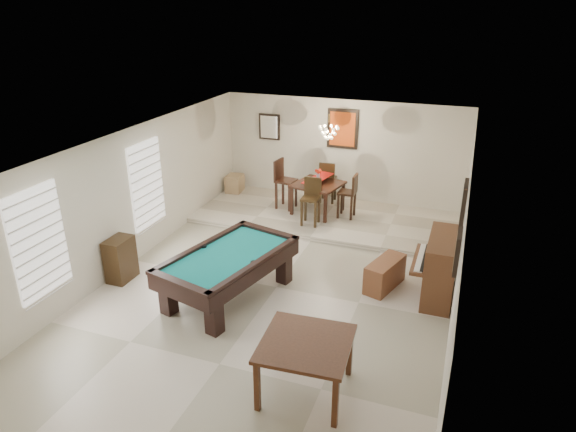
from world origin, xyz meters
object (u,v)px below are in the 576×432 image
Objects in this scene: chandelier at (329,128)px; upright_piano at (433,266)px; pool_table at (229,276)px; square_table at (306,367)px; dining_chair_east at (347,196)px; dining_chair_west at (286,184)px; piano_bench at (385,274)px; corner_bench at (235,183)px; dining_chair_north at (328,181)px; apothecary_chest at (120,259)px; flower_vase at (318,174)px; dining_chair_south at (310,202)px; dining_table at (318,195)px.

upright_piano is at bearing -43.86° from chandelier.
pool_table is 2.12× the size of square_table.
chandelier is (-0.45, -0.12, 1.56)m from dining_chair_east.
dining_chair_west is at bearing 143.74° from upright_piano.
piano_bench is 1.95× the size of corner_bench.
pool_table reaches higher than piano_bench.
chandelier is (0.23, -0.94, 1.56)m from dining_chair_north.
apothecary_chest is at bearing -125.55° from chandelier.
dining_chair_east is at bearing 129.44° from upright_piano.
pool_table is 5.01m from corner_bench.
upright_piano is at bearing 1.55° from piano_bench.
flower_vase reaches higher than dining_chair_south.
pool_table is 2.28× the size of dining_chair_south.
chandelier is at bearing -31.34° from flower_vase.
chandelier reaches higher than flower_vase.
dining_table is 0.86× the size of dining_chair_west.
square_table is at bearing 9.53° from dining_chair_east.
chandelier reaches higher than dining_chair_east.
apothecary_chest is at bearing -129.97° from dining_chair_south.
dining_chair_south is 1.50m from dining_chair_north.
corner_bench is (-3.17, 0.68, -0.30)m from dining_chair_east.
dining_chair_west is (-2.86, 2.71, 0.45)m from piano_bench.
apothecary_chest is 5.15m from dining_chair_east.
dining_chair_south is (0.05, -0.72, 0.10)m from dining_table.
apothecary_chest is 4.77m from dining_table.
corner_bench is at bearing 148.14° from upright_piano.
square_table is 1.11× the size of dining_table.
chandelier reaches higher than apothecary_chest.
piano_bench is at bearing -46.53° from dining_chair_south.
dining_chair_north is 1.12m from dining_chair_west.
dining_table is 4.31× the size of flower_vase.
chandelier reaches higher than corner_bench.
pool_table is at bearing -153.50° from piano_bench.
dining_chair_east is 1.63m from chandelier.
pool_table is 2.31× the size of dining_chair_east.
square_table is 7.52m from corner_bench.
dining_chair_north is (0.43, 4.70, 0.24)m from pool_table.
square_table is at bearing -74.60° from flower_vase.
dining_chair_east is at bearing 117.23° from piano_bench.
dining_table is at bearing -84.58° from dining_chair_west.
piano_bench is 4.79m from apothecary_chest.
apothecary_chest is 3.44× the size of flower_vase.
chandelier is at bearing 136.14° from upright_piano.
dining_chair_north is 2.15× the size of corner_bench.
dining_chair_east is 3.25m from corner_bench.
dining_chair_west reaches higher than upright_piano.
pool_table is 2.94× the size of apothecary_chest.
dining_table is (0.40, 3.92, 0.14)m from pool_table.
upright_piano is 4.47m from dining_chair_north.
dining_table is (-2.87, 2.66, -0.01)m from upright_piano.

